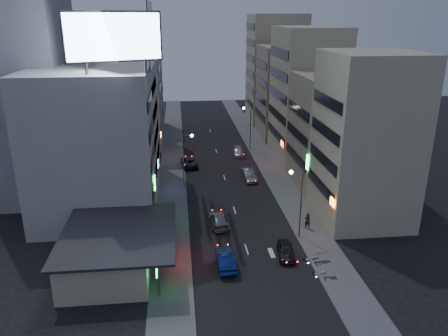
{
  "coord_description": "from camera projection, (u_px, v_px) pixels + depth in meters",
  "views": [
    {
      "loc": [
        -6.84,
        -36.76,
        23.82
      ],
      "look_at": [
        -1.17,
        15.87,
        5.16
      ],
      "focal_mm": 35.0,
      "sensor_mm": 36.0,
      "label": 1
    }
  ],
  "objects": [
    {
      "name": "far_right_b",
      "position": [
        275.0,
        69.0,
        100.72
      ],
      "size": [
        12.0,
        12.0,
        24.0
      ],
      "primitive_type": "cube",
      "color": "#B3A98C",
      "rests_on": "ground"
    },
    {
      "name": "scooter_silver_b",
      "position": [
        316.0,
        251.0,
        45.08
      ],
      "size": [
        1.23,
        2.06,
        1.19
      ],
      "primitive_type": null,
      "rotation": [
        0.0,
        0.0,
        1.89
      ],
      "color": "#B8BCC0",
      "rests_on": "sidewalk_right"
    },
    {
      "name": "sidewalk_right",
      "position": [
        270.0,
        167.0,
        72.0
      ],
      "size": [
        4.0,
        120.0,
        0.12
      ],
      "primitive_type": "cube",
      "color": "#4C4C4F",
      "rests_on": "ground"
    },
    {
      "name": "road_car_blue",
      "position": [
        226.0,
        259.0,
        43.44
      ],
      "size": [
        1.74,
        4.88,
        1.6
      ],
      "primitive_type": "imported",
      "rotation": [
        0.0,
        0.0,
        3.15
      ],
      "color": "navy",
      "rests_on": "ground"
    },
    {
      "name": "far_left_b",
      "position": [
        134.0,
        95.0,
        93.36
      ],
      "size": [
        12.0,
        10.0,
        15.0
      ],
      "primitive_type": "cube",
      "color": "gray",
      "rests_on": "ground"
    },
    {
      "name": "road_car_silver",
      "position": [
        219.0,
        220.0,
        51.93
      ],
      "size": [
        2.21,
        5.06,
        1.45
      ],
      "primitive_type": "imported",
      "rotation": [
        0.0,
        0.0,
        3.18
      ],
      "color": "gray",
      "rests_on": "ground"
    },
    {
      "name": "parked_car_right_near",
      "position": [
        286.0,
        251.0,
        45.2
      ],
      "size": [
        2.14,
        4.28,
        1.4
      ],
      "primitive_type": "imported",
      "rotation": [
        0.0,
        0.0,
        -0.12
      ],
      "color": "black",
      "rests_on": "ground"
    },
    {
      "name": "street_lamp_left",
      "position": [
        186.0,
        153.0,
        61.33
      ],
      "size": [
        1.6,
        0.44,
        8.02
      ],
      "color": "#595B60",
      "rests_on": "sidewalk_left"
    },
    {
      "name": "sidewalk_left",
      "position": [
        173.0,
        170.0,
        70.38
      ],
      "size": [
        4.0,
        120.0,
        0.12
      ],
      "primitive_type": "cube",
      "color": "#4C4C4F",
      "rests_on": "ground"
    },
    {
      "name": "scooter_black_b",
      "position": [
        326.0,
        255.0,
        44.32
      ],
      "size": [
        0.99,
        2.04,
        1.19
      ],
      "primitive_type": null,
      "rotation": [
        0.0,
        0.0,
        1.75
      ],
      "color": "black",
      "rests_on": "sidewalk_right"
    },
    {
      "name": "scooter_black_a",
      "position": [
        336.0,
        271.0,
        41.6
      ],
      "size": [
        0.7,
        1.83,
        1.1
      ],
      "primitive_type": null,
      "rotation": [
        0.0,
        0.0,
        1.52
      ],
      "color": "black",
      "rests_on": "sidewalk_right"
    },
    {
      "name": "shophouse_near",
      "position": [
        366.0,
        139.0,
        51.12
      ],
      "size": [
        10.0,
        11.0,
        20.0
      ],
      "primitive_type": "cube",
      "color": "#B3A98C",
      "rests_on": "ground"
    },
    {
      "name": "far_left_a",
      "position": [
        130.0,
        94.0,
        80.39
      ],
      "size": [
        11.0,
        10.0,
        20.0
      ],
      "primitive_type": "cube",
      "color": "#A5A5A0",
      "rests_on": "ground"
    },
    {
      "name": "person",
      "position": [
        307.0,
        221.0,
        50.88
      ],
      "size": [
        0.73,
        0.5,
        1.93
      ],
      "primitive_type": "imported",
      "rotation": [
        0.0,
        0.0,
        3.09
      ],
      "color": "black",
      "rests_on": "sidewalk_right"
    },
    {
      "name": "far_right_a",
      "position": [
        288.0,
        92.0,
        88.54
      ],
      "size": [
        11.0,
        12.0,
        18.0
      ],
      "primitive_type": "cube",
      "color": "tan",
      "rests_on": "ground"
    },
    {
      "name": "street_lamp_right_far",
      "position": [
        248.0,
        122.0,
        79.4
      ],
      "size": [
        1.6,
        0.44,
        8.02
      ],
      "color": "#595B60",
      "rests_on": "sidewalk_right"
    },
    {
      "name": "white_building",
      "position": [
        101.0,
        134.0,
        57.13
      ],
      "size": [
        14.0,
        24.0,
        18.0
      ],
      "primitive_type": "cube",
      "color": "#A5A5A0",
      "rests_on": "ground"
    },
    {
      "name": "grey_tower",
      "position": [
        27.0,
        70.0,
        56.37
      ],
      "size": [
        10.0,
        14.0,
        34.0
      ],
      "primitive_type": "cube",
      "color": "gray",
      "rests_on": "ground"
    },
    {
      "name": "scooter_blue",
      "position": [
        329.0,
        254.0,
        44.46
      ],
      "size": [
        0.97,
        2.03,
        1.19
      ],
      "primitive_type": null,
      "rotation": [
        0.0,
        0.0,
        1.74
      ],
      "color": "navy",
      "rests_on": "sidewalk_right"
    },
    {
      "name": "scooter_silver_a",
      "position": [
        325.0,
        267.0,
        42.47
      ],
      "size": [
        0.84,
        1.73,
        1.01
      ],
      "primitive_type": null,
      "rotation": [
        0.0,
        0.0,
        1.75
      ],
      "color": "#A0A3A8",
      "rests_on": "sidewalk_right"
    },
    {
      "name": "shophouse_far",
      "position": [
        307.0,
        95.0,
        73.76
      ],
      "size": [
        10.0,
        14.0,
        22.0
      ],
      "primitive_type": "cube",
      "color": "#B3A98C",
      "rests_on": "ground"
    },
    {
      "name": "parked_car_right_mid",
      "position": [
        249.0,
        175.0,
        66.38
      ],
      "size": [
        1.97,
        4.83,
        1.56
      ],
      "primitive_type": "imported",
      "rotation": [
        0.0,
        0.0,
        0.07
      ],
      "color": "gray",
      "rests_on": "ground"
    },
    {
      "name": "billboard",
      "position": [
        114.0,
        37.0,
        43.92
      ],
      "size": [
        9.52,
        3.75,
        6.2
      ],
      "rotation": [
        0.0,
        0.0,
        0.35
      ],
      "color": "#595B60",
      "rests_on": "white_building"
    },
    {
      "name": "parked_car_right_far",
      "position": [
        239.0,
        152.0,
        77.96
      ],
      "size": [
        2.09,
        4.56,
        1.29
      ],
      "primitive_type": "imported",
      "rotation": [
        0.0,
        0.0,
        -0.07
      ],
      "color": "#A9ADB2",
      "rests_on": "ground"
    },
    {
      "name": "food_court",
      "position": [
        111.0,
        250.0,
        42.89
      ],
      "size": [
        11.0,
        13.0,
        3.88
      ],
      "color": "#B3A98C",
      "rests_on": "ground"
    },
    {
      "name": "ground",
      "position": [
        253.0,
        270.0,
        43.08
      ],
      "size": [
        180.0,
        180.0,
        0.0
      ],
      "primitive_type": "plane",
      "color": "black",
      "rests_on": "ground"
    },
    {
      "name": "street_lamp_right_near",
      "position": [
        298.0,
        194.0,
        47.52
      ],
      "size": [
        1.6,
        0.44,
        8.02
      ],
      "color": "#595B60",
      "rests_on": "sidewalk_right"
    },
    {
      "name": "shophouse_mid",
      "position": [
        335.0,
        131.0,
        62.62
      ],
      "size": [
        11.0,
        12.0,
        16.0
      ],
      "primitive_type": "cube",
      "color": "tan",
      "rests_on": "ground"
    },
    {
      "name": "parked_car_left",
      "position": [
        189.0,
        162.0,
        72.39
      ],
      "size": [
        2.87,
        5.55,
        1.5
      ],
      "primitive_type": "imported",
      "rotation": [
        0.0,
        0.0,
        3.22
      ],
      "color": "#2C2B31",
      "rests_on": "ground"
    }
  ]
}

